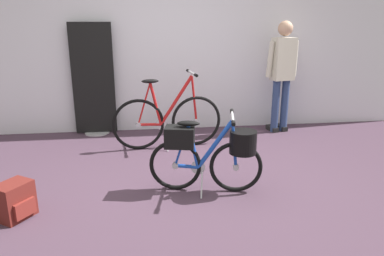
% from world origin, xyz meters
% --- Properties ---
extents(ground_plane, '(7.53, 7.53, 0.00)m').
position_xyz_m(ground_plane, '(0.00, 0.00, 0.00)').
color(ground_plane, '#473342').
extents(back_wall, '(7.53, 0.10, 3.04)m').
position_xyz_m(back_wall, '(0.00, 2.20, 1.52)').
color(back_wall, silver).
rests_on(back_wall, ground_plane).
extents(floor_banner_stand, '(0.60, 0.36, 1.62)m').
position_xyz_m(floor_banner_stand, '(-1.16, 2.03, 0.72)').
color(floor_banner_stand, '#B7B7BC').
rests_on(floor_banner_stand, ground_plane).
extents(folding_bike_foreground, '(1.10, 0.53, 0.79)m').
position_xyz_m(folding_bike_foreground, '(0.19, -0.08, 0.42)').
color(folding_bike_foreground, black).
rests_on(folding_bike_foreground, ground_plane).
extents(display_bike_left, '(1.45, 0.53, 1.01)m').
position_xyz_m(display_bike_left, '(-0.14, 1.28, 0.38)').
color(display_bike_left, black).
rests_on(display_bike_left, ground_plane).
extents(visitor_near_wall, '(0.52, 0.32, 1.63)m').
position_xyz_m(visitor_near_wall, '(1.59, 1.79, 0.93)').
color(visitor_near_wall, navy).
rests_on(visitor_near_wall, ground_plane).
extents(backpack_on_floor, '(0.34, 0.35, 0.32)m').
position_xyz_m(backpack_on_floor, '(-1.55, -0.38, 0.16)').
color(backpack_on_floor, maroon).
rests_on(backpack_on_floor, ground_plane).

